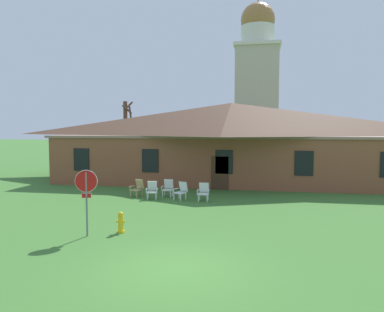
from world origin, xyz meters
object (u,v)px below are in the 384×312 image
at_px(stop_sign, 86,190).
at_px(lawn_chair_by_porch, 138,188).
at_px(lawn_chair_near_door, 152,190).
at_px(lawn_chair_left_end, 168,188).
at_px(lawn_chair_middle, 181,190).
at_px(lawn_chair_right_end, 204,191).
at_px(fire_hydrant, 121,223).

bearing_deg(stop_sign, lawn_chair_by_porch, 95.69).
distance_m(lawn_chair_near_door, lawn_chair_left_end, 1.12).
relative_size(stop_sign, lawn_chair_by_porch, 2.51).
distance_m(lawn_chair_by_porch, lawn_chair_near_door, 1.16).
xyz_separation_m(lawn_chair_by_porch, lawn_chair_middle, (2.63, -0.46, 0.00)).
relative_size(stop_sign, lawn_chair_right_end, 2.51).
relative_size(lawn_chair_near_door, lawn_chair_left_end, 1.00).
xyz_separation_m(lawn_chair_middle, lawn_chair_right_end, (1.25, -0.11, 0.00)).
relative_size(lawn_chair_left_end, lawn_chair_middle, 1.00).
bearing_deg(lawn_chair_right_end, fire_hydrant, -107.63).
bearing_deg(lawn_chair_by_porch, fire_hydrant, -75.88).
xyz_separation_m(lawn_chair_near_door, lawn_chair_left_end, (0.67, 0.90, 0.00)).
distance_m(lawn_chair_by_porch, lawn_chair_left_end, 1.72).
xyz_separation_m(lawn_chair_near_door, lawn_chair_right_end, (2.86, -0.02, 0.00)).
xyz_separation_m(lawn_chair_left_end, lawn_chair_middle, (0.95, -0.81, 0.00)).
height_order(lawn_chair_by_porch, lawn_chair_right_end, same).
bearing_deg(fire_hydrant, lawn_chair_near_door, 96.72).
distance_m(stop_sign, lawn_chair_left_end, 8.29).
height_order(stop_sign, lawn_chair_by_porch, stop_sign).
relative_size(lawn_chair_by_porch, lawn_chair_near_door, 1.00).
bearing_deg(lawn_chair_near_door, stop_sign, -91.91).
height_order(lawn_chair_near_door, lawn_chair_middle, same).
bearing_deg(lawn_chair_by_porch, lawn_chair_left_end, 11.92).
bearing_deg(lawn_chair_left_end, stop_sign, -96.36).
bearing_deg(lawn_chair_near_door, lawn_chair_left_end, 53.50).
xyz_separation_m(lawn_chair_by_porch, fire_hydrant, (1.79, -7.13, -0.12)).
height_order(stop_sign, lawn_chair_near_door, stop_sign).
distance_m(lawn_chair_left_end, fire_hydrant, 7.49).
bearing_deg(lawn_chair_by_porch, lawn_chair_middle, -9.85).
relative_size(lawn_chair_by_porch, fire_hydrant, 1.21).
relative_size(stop_sign, lawn_chair_near_door, 2.51).
bearing_deg(fire_hydrant, lawn_chair_by_porch, 104.12).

